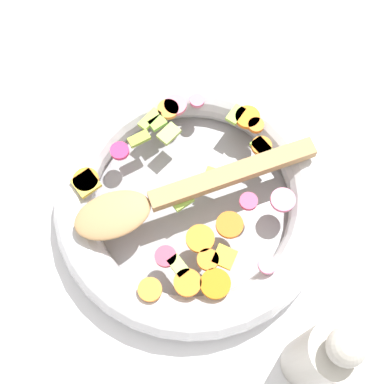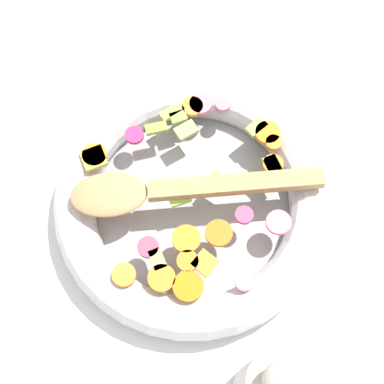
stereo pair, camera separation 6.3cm
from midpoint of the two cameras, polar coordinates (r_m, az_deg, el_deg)
ground_plane at (r=0.68m, az=-2.65°, el=-1.91°), size 4.00×4.00×0.00m
skillet at (r=0.66m, az=-2.73°, el=-1.25°), size 0.34×0.34×0.05m
chopped_vegetables at (r=0.63m, az=-3.08°, el=-0.54°), size 0.28×0.27×0.01m
wooden_spoon at (r=0.62m, az=-5.20°, el=-0.70°), size 0.27×0.20×0.01m
pepper_mill at (r=0.56m, az=10.49°, el=-17.31°), size 0.06×0.06×0.19m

